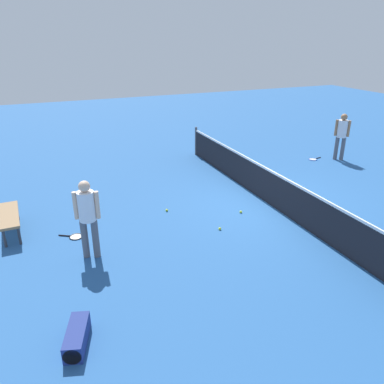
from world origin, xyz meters
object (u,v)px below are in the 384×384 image
player_near_side (87,213)px  tennis_ball_near_player (241,212)px  tennis_ball_by_net (220,229)px  player_far_side (342,133)px  courtside_bench (10,216)px  tennis_racket_near_player (75,237)px  tennis_racket_far_player (313,159)px  tennis_ball_midcourt (167,210)px  equipment_bag (77,338)px

player_near_side → tennis_ball_near_player: 4.09m
tennis_ball_by_net → player_far_side: bearing=116.2°
tennis_ball_by_net → courtside_bench: 4.91m
player_near_side → courtside_bench: bearing=-139.1°
tennis_racket_near_player → courtside_bench: size_ratio=0.39×
tennis_racket_near_player → tennis_ball_near_player: (0.37, 4.16, 0.02)m
tennis_racket_far_player → tennis_ball_midcourt: bearing=-72.1°
tennis_ball_by_net → courtside_bench: courtside_bench is taller
tennis_racket_near_player → tennis_ball_by_net: size_ratio=8.88×
player_far_side → tennis_racket_near_player: size_ratio=2.90×
tennis_racket_near_player → tennis_ball_near_player: tennis_ball_near_player is taller
tennis_racket_near_player → tennis_racket_far_player: same height
player_near_side → tennis_racket_near_player: bearing=-166.8°
tennis_racket_near_player → equipment_bag: size_ratio=0.69×
tennis_ball_near_player → equipment_bag: size_ratio=0.08×
tennis_racket_near_player → courtside_bench: (-0.81, -1.32, 0.40)m
tennis_racket_near_player → tennis_ball_near_player: 4.17m
tennis_ball_near_player → player_near_side: bearing=-81.1°
player_far_side → player_near_side: bearing=-71.4°
tennis_ball_by_net → tennis_racket_near_player: bearing=-107.0°
tennis_ball_near_player → tennis_racket_far_player: bearing=121.8°
tennis_ball_by_net → equipment_bag: bearing=-56.0°
tennis_racket_far_player → courtside_bench: size_ratio=0.40×
tennis_racket_near_player → equipment_bag: bearing=-6.4°
player_near_side → tennis_racket_near_player: size_ratio=2.90×
player_near_side → tennis_racket_near_player: 1.42m
tennis_ball_near_player → courtside_bench: courtside_bench is taller
player_far_side → tennis_racket_far_player: (-0.35, -0.84, -1.00)m
equipment_bag → tennis_racket_far_player: bearing=122.8°
player_near_side → tennis_ball_midcourt: bearing=123.9°
tennis_racket_near_player → tennis_ball_by_net: (0.99, 3.23, 0.02)m
tennis_ball_midcourt → courtside_bench: 3.77m
tennis_racket_near_player → equipment_bag: 3.45m
player_far_side → tennis_ball_by_net: size_ratio=25.76×
player_near_side → equipment_bag: bearing=-14.2°
courtside_bench → equipment_bag: courtside_bench is taller
player_far_side → tennis_racket_far_player: size_ratio=2.82×
tennis_racket_far_player → tennis_ball_midcourt: (2.10, -6.52, 0.02)m
tennis_ball_by_net → tennis_ball_midcourt: size_ratio=1.00×
tennis_ball_by_net → tennis_ball_midcourt: bearing=-150.6°
tennis_ball_near_player → tennis_ball_by_net: same height
player_near_side → tennis_ball_midcourt: player_near_side is taller
equipment_bag → tennis_ball_by_net: bearing=124.0°
tennis_ball_by_net → equipment_bag: size_ratio=0.08×
tennis_racket_near_player → tennis_ball_by_net: bearing=73.0°
tennis_ball_near_player → tennis_ball_midcourt: size_ratio=1.00×
player_far_side → tennis_ball_midcourt: (1.75, -7.36, -0.98)m
courtside_bench → tennis_racket_near_player: bearing=58.4°
tennis_racket_near_player → tennis_ball_midcourt: bearing=101.2°
tennis_ball_midcourt → equipment_bag: 4.80m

